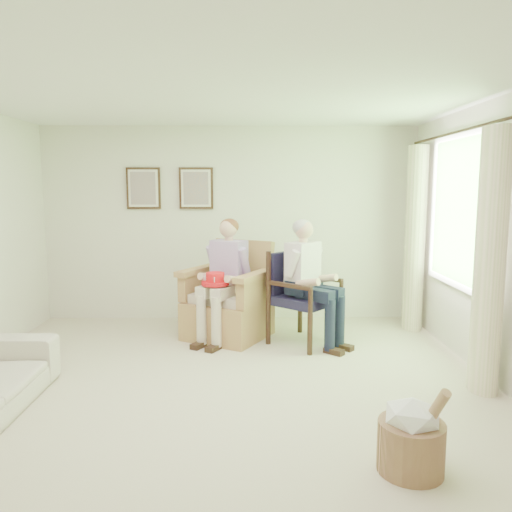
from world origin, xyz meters
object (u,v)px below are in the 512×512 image
Objects in this scene: person_dark at (306,273)px; red_hat at (215,280)px; person_wicker at (227,271)px; wood_armchair at (304,293)px; hatbox at (412,435)px; wicker_armchair at (228,307)px.

red_hat is at bearing 129.52° from person_dark.
person_dark reaches higher than person_wicker.
wood_armchair is 2.79m from hatbox.
person_wicker reaches higher than red_hat.
wicker_armchair is at bearing 113.78° from hatbox.
person_wicker is at bearing 129.52° from wood_armchair.
person_dark is 1.03m from red_hat.
person_dark is (0.90, -0.21, 0.00)m from person_wicker.
wood_armchair is 1.70× the size of hatbox.
red_hat is (-0.13, -0.32, 0.39)m from wicker_armchair.
wicker_armchair is 1.10× the size of wood_armchair.
person_wicker is (-0.90, 0.03, 0.26)m from wood_armchair.
person_dark is 2.67m from hatbox.
hatbox is at bearing -61.49° from red_hat.
wood_armchair is at bearing 17.64° from wicker_armchair.
wicker_armchair is 0.49m from person_wicker.
wicker_armchair is at bearing 119.17° from person_wicker.
hatbox is (0.39, -2.57, -0.59)m from person_dark.
wicker_armchair is 1.08m from person_dark.
person_dark reaches higher than hatbox.
person_wicker reaches higher than wood_armchair.
person_wicker is 0.92m from person_dark.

